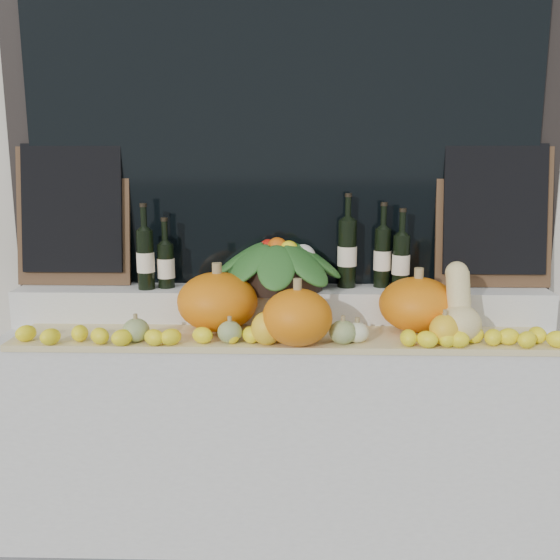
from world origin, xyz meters
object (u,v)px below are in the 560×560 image
object	(u,v)px
pumpkin_left	(218,302)
pumpkin_right	(417,304)
produce_bowl	(277,263)
wine_bottle_tall	(347,253)
butternut_squash	(459,310)

from	to	relation	value
pumpkin_left	pumpkin_right	distance (m)	0.81
produce_bowl	wine_bottle_tall	world-z (taller)	wine_bottle_tall
pumpkin_left	butternut_squash	xyz separation A→B (m)	(0.95, -0.11, 0.00)
wine_bottle_tall	produce_bowl	bearing A→B (deg)	-172.72
butternut_squash	wine_bottle_tall	bearing A→B (deg)	140.33
pumpkin_left	butternut_squash	bearing A→B (deg)	-6.72
pumpkin_left	wine_bottle_tall	world-z (taller)	wine_bottle_tall
butternut_squash	wine_bottle_tall	xyz separation A→B (m)	(-0.41, 0.34, 0.17)
butternut_squash	produce_bowl	world-z (taller)	produce_bowl
pumpkin_right	butternut_squash	world-z (taller)	butternut_squash
wine_bottle_tall	pumpkin_left	bearing A→B (deg)	-157.25
butternut_squash	produce_bowl	xyz separation A→B (m)	(-0.71, 0.30, 0.12)
pumpkin_right	produce_bowl	bearing A→B (deg)	162.62
pumpkin_left	produce_bowl	size ratio (longest dim) A/B	0.55
pumpkin_left	wine_bottle_tall	size ratio (longest dim) A/B	0.80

